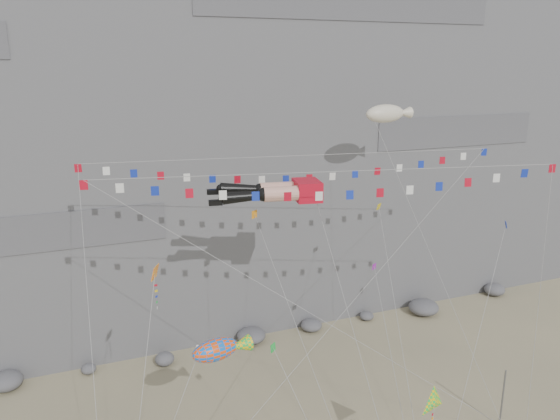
% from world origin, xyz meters
% --- Properties ---
extents(cliff, '(80.00, 28.00, 50.00)m').
position_xyz_m(cliff, '(0.00, 32.00, 25.00)').
color(cliff, slate).
rests_on(cliff, ground).
extents(talus_boulders, '(60.00, 3.00, 1.20)m').
position_xyz_m(talus_boulders, '(0.00, 17.00, 0.60)').
color(talus_boulders, slate).
rests_on(talus_boulders, ground).
extents(anchor_pole_right, '(0.12, 0.12, 4.33)m').
position_xyz_m(anchor_pole_right, '(12.29, -0.64, 2.17)').
color(anchor_pole_right, slate).
rests_on(anchor_pole_right, ground).
extents(legs_kite, '(7.78, 16.72, 21.71)m').
position_xyz_m(legs_kite, '(-1.14, 7.68, 16.15)').
color(legs_kite, red).
rests_on(legs_kite, ground).
extents(flag_banner_upper, '(30.23, 15.28, 27.04)m').
position_xyz_m(flag_banner_upper, '(1.26, 9.74, 18.10)').
color(flag_banner_upper, red).
rests_on(flag_banner_upper, ground).
extents(flag_banner_lower, '(28.17, 8.51, 22.50)m').
position_xyz_m(flag_banner_lower, '(0.77, 2.97, 18.22)').
color(flag_banner_lower, red).
rests_on(flag_banner_lower, ground).
extents(harlequin_kite, '(4.49, 7.85, 15.88)m').
position_xyz_m(harlequin_kite, '(-10.34, 1.81, 13.78)').
color(harlequin_kite, red).
rests_on(harlequin_kite, ground).
extents(fish_windsock, '(9.57, 7.66, 13.19)m').
position_xyz_m(fish_windsock, '(-7.22, 1.88, 8.63)').
color(fish_windsock, '#FF4B0D').
rests_on(fish_windsock, ground).
extents(delta_kite, '(4.47, 5.17, 8.27)m').
position_xyz_m(delta_kite, '(3.83, -3.84, 6.02)').
color(delta_kite, yellow).
rests_on(delta_kite, ground).
extents(blimp_windsock, '(4.55, 15.24, 25.06)m').
position_xyz_m(blimp_windsock, '(9.94, 12.22, 20.57)').
color(blimp_windsock, beige).
rests_on(blimp_windsock, ground).
extents(small_kite_a, '(2.28, 15.53, 20.81)m').
position_xyz_m(small_kite_a, '(-2.48, 8.13, 14.28)').
color(small_kite_a, orange).
rests_on(small_kite_a, ground).
extents(small_kite_b, '(3.86, 11.83, 15.52)m').
position_xyz_m(small_kite_b, '(5.90, 6.21, 9.96)').
color(small_kite_b, purple).
rests_on(small_kite_b, ground).
extents(small_kite_c, '(3.16, 8.92, 12.52)m').
position_xyz_m(small_kite_c, '(-4.27, 0.06, 8.90)').
color(small_kite_c, green).
rests_on(small_kite_c, ground).
extents(small_kite_d, '(5.78, 15.57, 21.02)m').
position_xyz_m(small_kite_d, '(7.67, 8.77, 13.59)').
color(small_kite_d, gold).
rests_on(small_kite_d, ground).
extents(small_kite_e, '(10.71, 7.81, 18.48)m').
position_xyz_m(small_kite_e, '(13.46, 2.04, 13.36)').
color(small_kite_e, '#1329A6').
rests_on(small_kite_e, ground).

